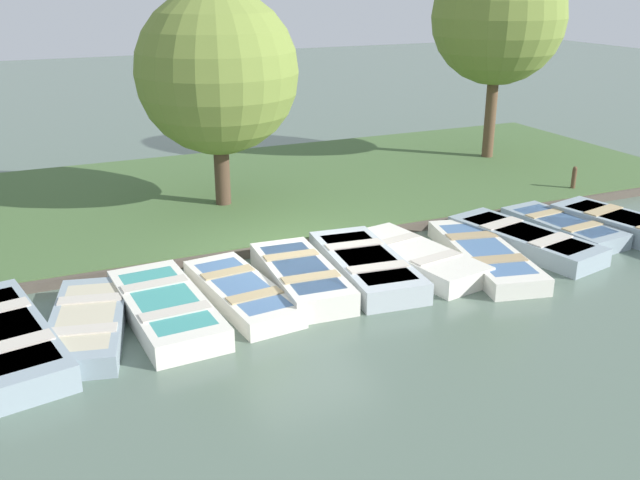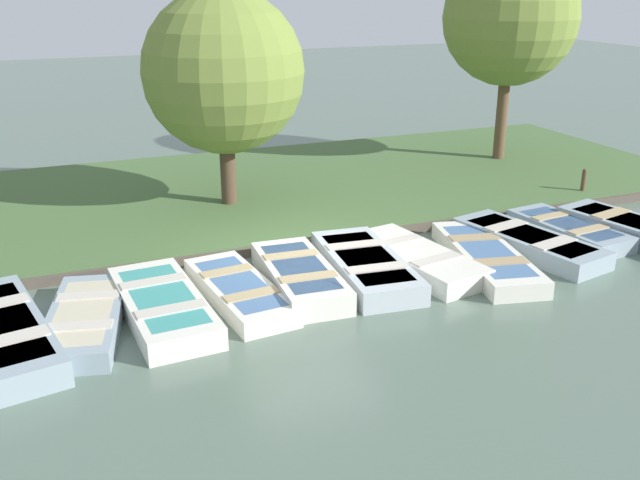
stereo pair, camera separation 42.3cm
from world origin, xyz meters
TOP-DOWN VIEW (x-y plane):
  - ground_plane at (0.00, 0.00)m, footprint 80.00×80.00m
  - shore_bank at (-5.00, 0.00)m, footprint 8.00×24.00m
  - dock_walkway at (-1.55, 0.00)m, footprint 1.30×21.41m
  - rowboat_1 at (1.11, -5.22)m, footprint 3.61×1.73m
  - rowboat_2 at (1.04, -4.07)m, footprint 3.01×1.70m
  - rowboat_3 at (1.02, -2.86)m, footprint 3.14×1.36m
  - rowboat_4 at (0.87, -1.54)m, footprint 2.99×1.29m
  - rowboat_5 at (0.79, -0.41)m, footprint 2.87×1.26m
  - rowboat_6 at (0.76, 0.89)m, footprint 3.19×1.49m
  - rowboat_7 at (0.77, 1.95)m, footprint 3.11×1.60m
  - rowboat_8 at (1.15, 3.25)m, footprint 3.52×1.77m
  - rowboat_9 at (0.84, 4.46)m, footprint 3.36×1.76m
  - rowboat_10 at (0.53, 5.72)m, footprint 2.74×1.33m
  - rowboat_11 at (1.16, 6.90)m, footprint 3.30×1.73m
  - mooring_post_far at (-1.58, 7.92)m, footprint 0.11×0.11m
  - park_tree_left at (-3.90, -0.40)m, footprint 3.58×3.58m
  - park_tree_center at (-5.18, 7.98)m, footprint 3.66×3.66m

SIDE VIEW (x-z plane):
  - ground_plane at x=0.00m, z-range 0.00..0.00m
  - dock_walkway at x=-1.55m, z-range 0.00..0.19m
  - shore_bank at x=-5.00m, z-range 0.00..0.22m
  - rowboat_4 at x=0.87m, z-range 0.00..0.33m
  - rowboat_8 at x=1.15m, z-range 0.00..0.34m
  - rowboat_2 at x=1.04m, z-range 0.00..0.35m
  - rowboat_10 at x=0.53m, z-range 0.00..0.35m
  - rowboat_9 at x=0.84m, z-range 0.00..0.38m
  - rowboat_7 at x=0.77m, z-range 0.00..0.38m
  - rowboat_3 at x=1.02m, z-range 0.00..0.39m
  - rowboat_6 at x=0.76m, z-range 0.00..0.41m
  - rowboat_1 at x=1.11m, z-range 0.00..0.43m
  - rowboat_5 at x=0.79m, z-range 0.00..0.44m
  - rowboat_11 at x=1.16m, z-range 0.00..0.44m
  - mooring_post_far at x=-1.58m, z-range 0.00..0.77m
  - park_tree_left at x=-3.90m, z-range 0.70..5.70m
  - park_tree_center at x=-5.18m, z-range 1.13..7.08m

